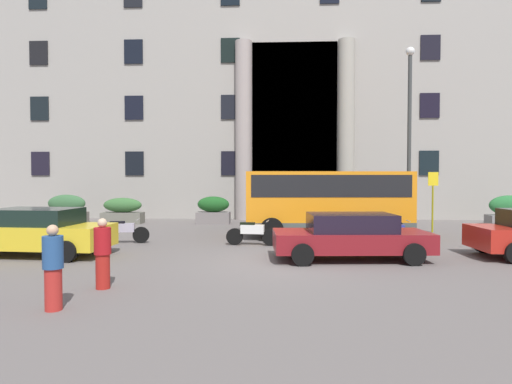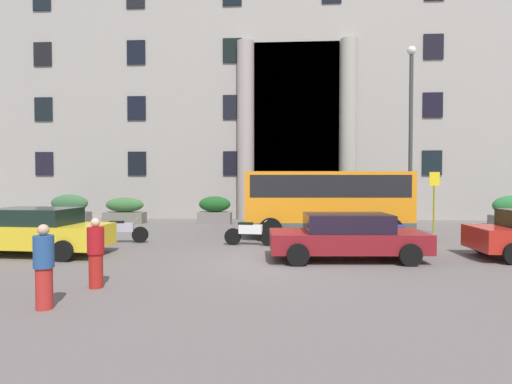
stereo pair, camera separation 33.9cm
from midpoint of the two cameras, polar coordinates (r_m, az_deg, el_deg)
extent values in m
cube|color=#635C5A|center=(12.31, 2.76, -9.68)|extent=(80.00, 64.00, 0.12)
cube|color=#9E9891|center=(29.99, 2.74, 11.53)|extent=(35.70, 9.00, 14.89)
cube|color=black|center=(25.28, 4.73, 8.06)|extent=(4.93, 0.12, 10.28)
cylinder|color=#A19490|center=(25.04, -2.06, 8.12)|extent=(0.96, 0.96, 10.28)
cylinder|color=#A19B8F|center=(25.25, 11.50, 8.03)|extent=(0.96, 0.96, 10.28)
cube|color=black|center=(28.81, -27.03, 3.38)|extent=(1.10, 0.08, 1.41)
cube|color=black|center=(26.45, -16.20, 3.67)|extent=(1.10, 0.08, 1.41)
cube|color=black|center=(25.19, -3.79, 3.83)|extent=(1.10, 0.08, 1.41)
cube|color=black|center=(26.47, 21.67, 3.61)|extent=(1.10, 0.08, 1.41)
cube|color=black|center=(29.10, -27.13, 9.84)|extent=(1.10, 0.08, 1.41)
cube|color=black|center=(26.76, -16.27, 10.69)|extent=(1.10, 0.08, 1.41)
cube|color=black|center=(25.52, -3.80, 11.20)|extent=(1.10, 0.08, 1.41)
cube|color=black|center=(26.78, 21.75, 10.63)|extent=(1.10, 0.08, 1.41)
cube|color=black|center=(29.74, -27.22, 16.10)|extent=(1.10, 0.08, 1.41)
cube|color=black|center=(27.46, -16.33, 17.46)|extent=(1.10, 0.08, 1.41)
cube|color=black|center=(26.25, -3.82, 18.27)|extent=(1.10, 0.08, 1.41)
cube|color=black|center=(27.48, 21.83, 17.40)|extent=(1.10, 0.08, 1.41)
cube|color=orange|center=(17.68, 8.77, -0.91)|extent=(6.67, 2.77, 2.21)
cube|color=black|center=(17.66, 8.77, 0.86)|extent=(6.28, 2.78, 0.85)
cube|color=black|center=(18.48, 18.60, 0.25)|extent=(0.19, 1.98, 1.07)
cube|color=#454D49|center=(17.75, 8.75, -4.09)|extent=(6.67, 2.81, 0.24)
cylinder|color=black|center=(19.41, 14.84, -3.98)|extent=(0.92, 0.34, 0.90)
cylinder|color=black|center=(17.17, 16.99, -4.75)|extent=(0.92, 0.34, 0.90)
cylinder|color=black|center=(18.69, 1.19, -4.14)|extent=(0.92, 0.34, 0.90)
cylinder|color=black|center=(16.35, 1.50, -5.00)|extent=(0.92, 0.34, 0.90)
cylinder|color=#959315|center=(20.43, 21.99, -1.35)|extent=(0.08, 0.08, 2.62)
cube|color=yellow|center=(20.37, 22.05, 1.63)|extent=(0.44, 0.03, 0.60)
cube|color=slate|center=(25.17, -24.19, -3.11)|extent=(2.12, 0.78, 0.60)
ellipsoid|color=#356038|center=(25.12, -24.22, -1.38)|extent=(2.03, 0.70, 0.93)
cube|color=slate|center=(22.76, -6.11, -3.44)|extent=(1.74, 0.89, 0.62)
ellipsoid|color=#1B521E|center=(22.71, -6.12, -1.63)|extent=(1.67, 0.80, 0.83)
cube|color=#68665B|center=(23.90, -17.69, -3.30)|extent=(2.13, 0.87, 0.59)
ellipsoid|color=#366532|center=(23.85, -17.70, -1.67)|extent=(2.05, 0.79, 0.77)
cube|color=#6A6B56|center=(22.84, 12.39, -3.45)|extent=(1.47, 0.86, 0.62)
ellipsoid|color=#284D20|center=(22.78, 12.40, -1.34)|extent=(1.41, 0.77, 1.07)
cube|color=slate|center=(25.26, 30.24, -3.26)|extent=(2.08, 0.87, 0.52)
ellipsoid|color=#276A33|center=(25.21, 30.27, -1.53)|extent=(2.00, 0.79, 1.01)
cube|color=maroon|center=(12.99, 11.71, -6.37)|extent=(4.61, 2.13, 0.56)
cube|color=black|center=(12.92, 11.73, -3.99)|extent=(2.53, 1.78, 0.52)
cylinder|color=black|center=(14.31, 16.92, -6.63)|extent=(0.63, 0.24, 0.62)
cylinder|color=black|center=(12.57, 19.53, -7.82)|extent=(0.63, 0.24, 0.62)
cylinder|color=black|center=(13.70, 4.54, -6.93)|extent=(0.63, 0.24, 0.62)
cylinder|color=black|center=(11.87, 5.39, -8.29)|extent=(0.63, 0.24, 0.62)
cube|color=gold|center=(15.07, -27.72, -5.16)|extent=(4.59, 2.15, 0.69)
cube|color=black|center=(15.01, -27.76, -2.90)|extent=(2.52, 1.79, 0.50)
cylinder|color=black|center=(15.12, -20.90, -6.21)|extent=(0.63, 0.24, 0.62)
cylinder|color=black|center=(13.52, -24.56, -7.20)|extent=(0.63, 0.24, 0.62)
cylinder|color=black|center=(16.74, -30.24, -5.57)|extent=(0.63, 0.24, 0.62)
cylinder|color=black|center=(15.59, 27.41, -6.06)|extent=(0.62, 0.21, 0.62)
cylinder|color=black|center=(16.53, -15.60, -5.52)|extent=(0.61, 0.20, 0.60)
cylinder|color=black|center=(16.77, -20.13, -5.46)|extent=(0.61, 0.22, 0.60)
cube|color=#B3AAC2|center=(16.60, -17.89, -4.53)|extent=(0.88, 0.39, 0.32)
cube|color=black|center=(16.62, -18.51, -3.91)|extent=(0.55, 0.29, 0.12)
cylinder|color=#A5A5A8|center=(16.48, -15.99, -3.51)|extent=(0.13, 0.55, 0.03)
cylinder|color=black|center=(16.24, 19.37, -5.69)|extent=(0.60, 0.12, 0.60)
cylinder|color=black|center=(15.95, 14.50, -5.77)|extent=(0.60, 0.14, 0.60)
cube|color=#29379E|center=(16.05, 16.97, -4.74)|extent=(0.90, 0.28, 0.32)
cube|color=black|center=(15.99, 16.34, -4.11)|extent=(0.53, 0.22, 0.12)
cylinder|color=#A5A5A8|center=(16.15, 19.01, -3.65)|extent=(0.05, 0.55, 0.03)
cylinder|color=black|center=(15.26, 1.32, -6.06)|extent=(0.61, 0.17, 0.60)
cylinder|color=black|center=(15.49, -3.49, -5.94)|extent=(0.61, 0.19, 0.60)
cube|color=white|center=(15.33, -1.11, -4.97)|extent=(0.86, 0.33, 0.32)
cube|color=black|center=(15.34, -1.77, -4.29)|extent=(0.54, 0.26, 0.12)
cylinder|color=#A5A5A8|center=(15.21, 0.93, -3.89)|extent=(0.09, 0.55, 0.03)
cylinder|color=#AA1F19|center=(10.08, -20.61, -9.84)|extent=(0.30, 0.30, 0.75)
cylinder|color=#AB151A|center=(9.97, -20.65, -6.09)|extent=(0.36, 0.36, 0.58)
sphere|color=#D3B08F|center=(9.92, -20.68, -3.86)|extent=(0.20, 0.20, 0.20)
cylinder|color=#B22723|center=(8.84, -26.34, -11.52)|extent=(0.30, 0.30, 0.76)
cylinder|color=navy|center=(8.71, -26.41, -7.18)|extent=(0.36, 0.36, 0.59)
sphere|color=tan|center=(8.66, -26.44, -4.58)|extent=(0.20, 0.20, 0.20)
cylinder|color=#393D3D|center=(21.20, 19.26, 6.17)|extent=(0.18, 0.18, 8.08)
sphere|color=white|center=(21.94, 19.38, 17.22)|extent=(0.40, 0.40, 0.40)
camera|label=1|loc=(0.17, -90.51, -0.02)|focal=30.10mm
camera|label=2|loc=(0.17, 89.49, 0.02)|focal=30.10mm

